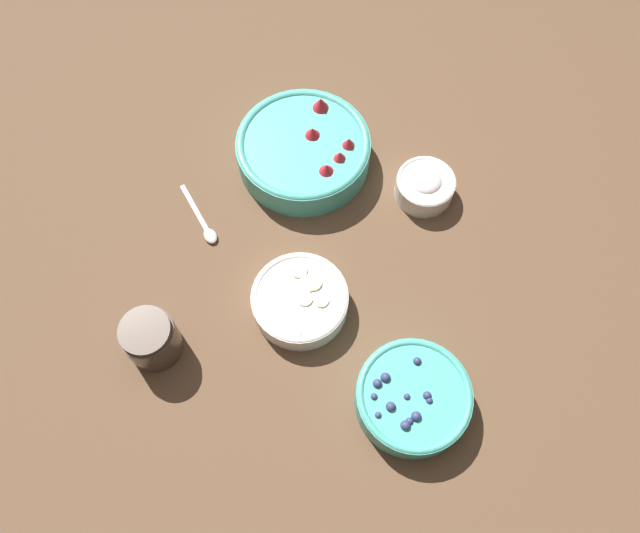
# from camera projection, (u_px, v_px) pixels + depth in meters

# --- Properties ---
(ground_plane) EXTENTS (4.00, 4.00, 0.00)m
(ground_plane) POSITION_uv_depth(u_px,v_px,m) (314.00, 268.00, 1.08)
(ground_plane) COLOR brown
(bowl_strawberries) EXTENTS (0.24, 0.24, 0.08)m
(bowl_strawberries) POSITION_uv_depth(u_px,v_px,m) (304.00, 149.00, 1.14)
(bowl_strawberries) COLOR #47AD9E
(bowl_strawberries) RESTS_ON ground_plane
(bowl_blueberries) EXTENTS (0.18, 0.18, 0.06)m
(bowl_blueberries) POSITION_uv_depth(u_px,v_px,m) (413.00, 398.00, 0.95)
(bowl_blueberries) COLOR #47AD9E
(bowl_blueberries) RESTS_ON ground_plane
(bowl_bananas) EXTENTS (0.16, 0.16, 0.05)m
(bowl_bananas) POSITION_uv_depth(u_px,v_px,m) (300.00, 300.00, 1.02)
(bowl_bananas) COLOR white
(bowl_bananas) RESTS_ON ground_plane
(bowl_cream) EXTENTS (0.11, 0.11, 0.05)m
(bowl_cream) POSITION_uv_depth(u_px,v_px,m) (425.00, 185.00, 1.11)
(bowl_cream) COLOR silver
(bowl_cream) RESTS_ON ground_plane
(jar_chocolate) EXTENTS (0.09, 0.09, 0.09)m
(jar_chocolate) POSITION_uv_depth(u_px,v_px,m) (151.00, 339.00, 0.98)
(jar_chocolate) COLOR #4C3D33
(jar_chocolate) RESTS_ON ground_plane
(spoon) EXTENTS (0.10, 0.11, 0.01)m
(spoon) POSITION_uv_depth(u_px,v_px,m) (204.00, 225.00, 1.11)
(spoon) COLOR silver
(spoon) RESTS_ON ground_plane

